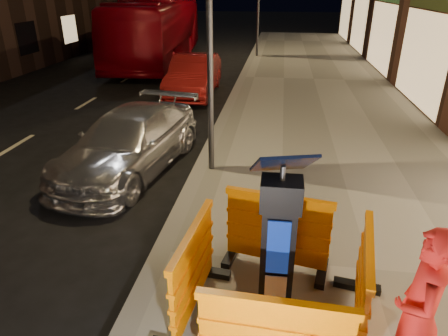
# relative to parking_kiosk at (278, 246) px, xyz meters

# --- Properties ---
(ground_plane) EXTENTS (120.00, 120.00, 0.00)m
(ground_plane) POSITION_rel_parking_kiosk_xyz_m (-1.68, 1.06, -1.16)
(ground_plane) COLOR black
(ground_plane) RESTS_ON ground
(sidewalk) EXTENTS (6.00, 60.00, 0.15)m
(sidewalk) POSITION_rel_parking_kiosk_xyz_m (1.32, 1.06, -1.09)
(sidewalk) COLOR gray
(sidewalk) RESTS_ON ground
(kerb) EXTENTS (0.30, 60.00, 0.15)m
(kerb) POSITION_rel_parking_kiosk_xyz_m (-1.68, 1.06, -1.09)
(kerb) COLOR slate
(kerb) RESTS_ON ground
(parking_kiosk) EXTENTS (0.72, 0.72, 2.03)m
(parking_kiosk) POSITION_rel_parking_kiosk_xyz_m (0.00, 0.00, 0.00)
(parking_kiosk) COLOR black
(parking_kiosk) RESTS_ON sidewalk
(barrier_back) EXTENTS (1.54, 0.86, 1.13)m
(barrier_back) POSITION_rel_parking_kiosk_xyz_m (0.00, 0.95, -0.45)
(barrier_back) COLOR orange
(barrier_back) RESTS_ON sidewalk
(barrier_kerbside) EXTENTS (0.74, 1.51, 1.13)m
(barrier_kerbside) POSITION_rel_parking_kiosk_xyz_m (-0.95, 0.00, -0.45)
(barrier_kerbside) COLOR orange
(barrier_kerbside) RESTS_ON sidewalk
(barrier_bldgside) EXTENTS (0.84, 1.53, 1.13)m
(barrier_bldgside) POSITION_rel_parking_kiosk_xyz_m (0.95, 0.00, -0.45)
(barrier_bldgside) COLOR orange
(barrier_bldgside) RESTS_ON sidewalk
(car_silver) EXTENTS (2.54, 4.70, 1.29)m
(car_silver) POSITION_rel_parking_kiosk_xyz_m (-3.23, 4.07, -1.16)
(car_silver) COLOR silver
(car_silver) RESTS_ON ground
(car_red) EXTENTS (1.63, 4.35, 1.42)m
(car_red) POSITION_rel_parking_kiosk_xyz_m (-3.20, 10.74, -1.16)
(car_red) COLOR maroon
(car_red) RESTS_ON ground
(bus_doubledecker) EXTENTS (3.60, 11.74, 3.22)m
(bus_doubledecker) POSITION_rel_parking_kiosk_xyz_m (-6.45, 17.31, -1.16)
(bus_doubledecker) COLOR maroon
(bus_doubledecker) RESTS_ON ground
(man) EXTENTS (0.55, 0.73, 1.80)m
(man) POSITION_rel_parking_kiosk_xyz_m (1.27, -0.71, -0.11)
(man) COLOR red
(man) RESTS_ON sidewalk
(street_lamp_mid) EXTENTS (0.12, 0.12, 6.00)m
(street_lamp_mid) POSITION_rel_parking_kiosk_xyz_m (-1.43, 4.06, 1.99)
(street_lamp_mid) COLOR #3F3F44
(street_lamp_mid) RESTS_ON sidewalk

